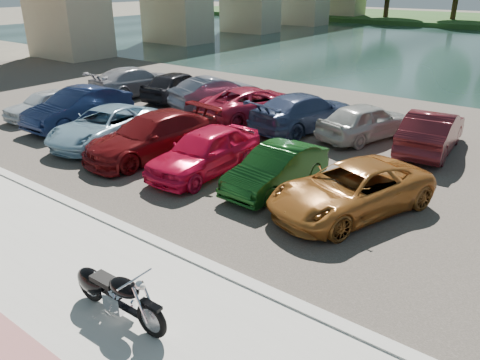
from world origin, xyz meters
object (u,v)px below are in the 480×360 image
at_px(motorcycle, 111,291).
at_px(car_2, 105,126).
at_px(car_1, 79,107).
at_px(car_0, 45,104).

bearing_deg(motorcycle, car_2, 141.82).
relative_size(motorcycle, car_1, 0.50).
bearing_deg(car_2, car_0, 163.33).
bearing_deg(car_2, motorcycle, -47.11).
xyz_separation_m(car_1, car_2, (2.72, -0.80, -0.11)).
height_order(motorcycle, car_0, car_0).
bearing_deg(motorcycle, car_0, 151.68).
height_order(motorcycle, car_1, car_1).
height_order(car_0, car_1, car_1).
distance_m(motorcycle, car_2, 10.28).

